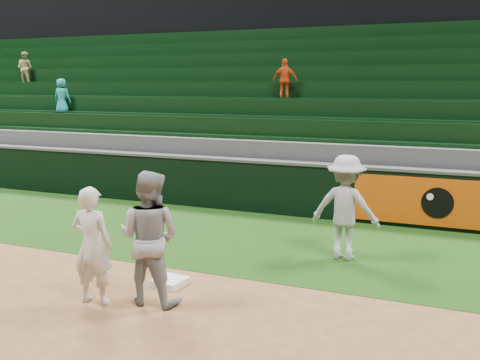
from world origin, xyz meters
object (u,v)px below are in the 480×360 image
object	(u,v)px
baserunner	(149,238)
base_coach	(346,208)
first_baseman	(92,246)
first_base	(170,282)

from	to	relation	value
baserunner	base_coach	world-z (taller)	baserunner
first_baseman	base_coach	distance (m)	4.29
baserunner	first_base	bearing A→B (deg)	-86.45
first_base	baserunner	distance (m)	1.10
first_base	baserunner	world-z (taller)	baserunner
first_baseman	first_base	bearing A→B (deg)	-127.84
first_baseman	baserunner	size ratio (longest dim) A/B	0.89
base_coach	first_base	bearing A→B (deg)	48.37
first_base	baserunner	size ratio (longest dim) A/B	0.24
first_base	first_baseman	size ratio (longest dim) A/B	0.27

